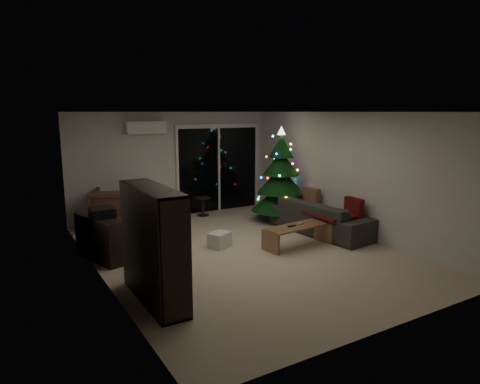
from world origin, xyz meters
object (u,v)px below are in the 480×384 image
(sofa, at_px, (322,217))
(coffee_table, at_px, (298,236))
(media_cabinet, at_px, (104,238))
(armchair, at_px, (117,209))
(bookshelf, at_px, (139,247))
(christmas_tree, at_px, (281,174))

(sofa, height_order, coffee_table, sofa)
(sofa, distance_m, coffee_table, 1.14)
(media_cabinet, xyz_separation_m, armchair, (0.70, 1.78, 0.08))
(armchair, bearing_deg, sofa, 170.91)
(bookshelf, bearing_deg, sofa, 21.27)
(christmas_tree, bearing_deg, bookshelf, -147.69)
(bookshelf, distance_m, christmas_tree, 4.94)
(media_cabinet, height_order, sofa, media_cabinet)
(media_cabinet, bearing_deg, armchair, 53.14)
(armchair, bearing_deg, media_cabinet, 94.08)
(christmas_tree, bearing_deg, sofa, -84.08)
(bookshelf, distance_m, sofa, 4.53)
(sofa, bearing_deg, armchair, 50.00)
(bookshelf, bearing_deg, armchair, 83.53)
(coffee_table, xyz_separation_m, christmas_tree, (0.88, 1.79, 0.88))
(sofa, distance_m, christmas_tree, 1.50)
(christmas_tree, bearing_deg, media_cabinet, -171.90)
(media_cabinet, distance_m, coffee_table, 3.50)
(media_cabinet, bearing_deg, bookshelf, -105.48)
(media_cabinet, xyz_separation_m, sofa, (4.30, -0.69, -0.03))
(media_cabinet, distance_m, christmas_tree, 4.27)
(armchair, distance_m, coffee_table, 3.95)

